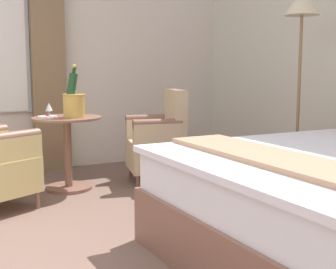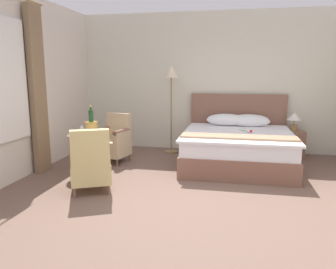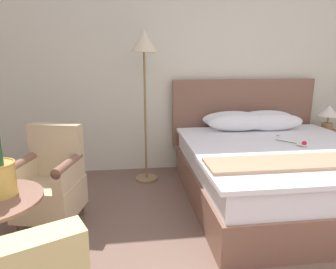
{
  "view_description": "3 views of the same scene",
  "coord_description": "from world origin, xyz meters",
  "px_view_note": "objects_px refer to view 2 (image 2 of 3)",
  "views": [
    {
      "loc": [
        2.46,
        -0.22,
        1.13
      ],
      "look_at": [
        -0.84,
        1.51,
        0.6
      ],
      "focal_mm": 50.0,
      "sensor_mm": 36.0,
      "label": 1
    },
    {
      "loc": [
        0.57,
        -3.97,
        1.68
      ],
      "look_at": [
        -0.56,
        1.64,
        0.61
      ],
      "focal_mm": 35.0,
      "sensor_mm": 36.0,
      "label": 2
    },
    {
      "loc": [
        -0.9,
        -0.84,
        1.51
      ],
      "look_at": [
        -0.54,
        1.94,
        0.81
      ],
      "focal_mm": 32.0,
      "sensor_mm": 36.0,
      "label": 3
    }
  ],
  "objects_px": {
    "bed": "(237,145)",
    "armchair_facing_bed": "(91,164)",
    "bedside_lamp": "(294,118)",
    "wine_glass_near_bucket": "(82,127)",
    "floor_lamp_brass": "(171,80)",
    "side_table_round": "(88,152)",
    "nightstand": "(292,144)",
    "armchair_by_window": "(114,140)",
    "champagne_bucket": "(91,126)",
    "wine_glass_near_edge": "(87,131)",
    "snack_plate": "(79,136)"
  },
  "relations": [
    {
      "from": "bed",
      "to": "floor_lamp_brass",
      "type": "distance_m",
      "value": 1.93
    },
    {
      "from": "bedside_lamp",
      "to": "wine_glass_near_bucket",
      "type": "relative_size",
      "value": 2.43
    },
    {
      "from": "bed",
      "to": "wine_glass_near_bucket",
      "type": "height_order",
      "value": "bed"
    },
    {
      "from": "champagne_bucket",
      "to": "armchair_facing_bed",
      "type": "height_order",
      "value": "champagne_bucket"
    },
    {
      "from": "bedside_lamp",
      "to": "wine_glass_near_bucket",
      "type": "height_order",
      "value": "bedside_lamp"
    },
    {
      "from": "bedside_lamp",
      "to": "champagne_bucket",
      "type": "bearing_deg",
      "value": -152.23
    },
    {
      "from": "champagne_bucket",
      "to": "wine_glass_near_edge",
      "type": "xyz_separation_m",
      "value": [
        0.03,
        -0.23,
        -0.05
      ]
    },
    {
      "from": "wine_glass_near_edge",
      "to": "armchair_by_window",
      "type": "xyz_separation_m",
      "value": [
        0.04,
        1.07,
        -0.37
      ]
    },
    {
      "from": "bed",
      "to": "armchair_by_window",
      "type": "height_order",
      "value": "bed"
    },
    {
      "from": "champagne_bucket",
      "to": "wine_glass_near_edge",
      "type": "relative_size",
      "value": 3.38
    },
    {
      "from": "floor_lamp_brass",
      "to": "side_table_round",
      "type": "xyz_separation_m",
      "value": [
        -1.06,
        -1.83,
        -1.15
      ]
    },
    {
      "from": "snack_plate",
      "to": "floor_lamp_brass",
      "type": "bearing_deg",
      "value": 60.52
    },
    {
      "from": "floor_lamp_brass",
      "to": "champagne_bucket",
      "type": "bearing_deg",
      "value": -119.38
    },
    {
      "from": "bedside_lamp",
      "to": "floor_lamp_brass",
      "type": "bearing_deg",
      "value": -178.76
    },
    {
      "from": "side_table_round",
      "to": "armchair_facing_bed",
      "type": "bearing_deg",
      "value": -62.33
    },
    {
      "from": "bed",
      "to": "armchair_by_window",
      "type": "distance_m",
      "value": 2.33
    },
    {
      "from": "floor_lamp_brass",
      "to": "side_table_round",
      "type": "distance_m",
      "value": 2.4
    },
    {
      "from": "wine_glass_near_bucket",
      "to": "armchair_facing_bed",
      "type": "height_order",
      "value": "armchair_facing_bed"
    },
    {
      "from": "champagne_bucket",
      "to": "wine_glass_near_bucket",
      "type": "bearing_deg",
      "value": 165.55
    },
    {
      "from": "nightstand",
      "to": "bedside_lamp",
      "type": "relative_size",
      "value": 1.49
    },
    {
      "from": "side_table_round",
      "to": "bedside_lamp",
      "type": "bearing_deg",
      "value": 28.0
    },
    {
      "from": "bed",
      "to": "floor_lamp_brass",
      "type": "bearing_deg",
      "value": 154.13
    },
    {
      "from": "nightstand",
      "to": "side_table_round",
      "type": "relative_size",
      "value": 0.8
    },
    {
      "from": "nightstand",
      "to": "snack_plate",
      "type": "xyz_separation_m",
      "value": [
        -3.6,
        -2.04,
        0.42
      ]
    },
    {
      "from": "nightstand",
      "to": "armchair_facing_bed",
      "type": "distance_m",
      "value": 4.1
    },
    {
      "from": "bed",
      "to": "bedside_lamp",
      "type": "relative_size",
      "value": 5.96
    },
    {
      "from": "floor_lamp_brass",
      "to": "champagne_bucket",
      "type": "xyz_separation_m",
      "value": [
        -1.0,
        -1.78,
        -0.71
      ]
    },
    {
      "from": "snack_plate",
      "to": "armchair_facing_bed",
      "type": "xyz_separation_m",
      "value": [
        0.45,
        -0.57,
        -0.27
      ]
    },
    {
      "from": "snack_plate",
      "to": "wine_glass_near_edge",
      "type": "bearing_deg",
      "value": -6.76
    },
    {
      "from": "snack_plate",
      "to": "nightstand",
      "type": "bearing_deg",
      "value": 29.59
    },
    {
      "from": "armchair_facing_bed",
      "to": "side_table_round",
      "type": "bearing_deg",
      "value": 117.67
    },
    {
      "from": "wine_glass_near_edge",
      "to": "wine_glass_near_bucket",
      "type": "bearing_deg",
      "value": 128.33
    },
    {
      "from": "nightstand",
      "to": "side_table_round",
      "type": "distance_m",
      "value": 4.01
    },
    {
      "from": "nightstand",
      "to": "wine_glass_near_bucket",
      "type": "distance_m",
      "value": 4.11
    },
    {
      "from": "nightstand",
      "to": "floor_lamp_brass",
      "type": "height_order",
      "value": "floor_lamp_brass"
    },
    {
      "from": "champagne_bucket",
      "to": "wine_glass_near_bucket",
      "type": "height_order",
      "value": "champagne_bucket"
    },
    {
      "from": "champagne_bucket",
      "to": "wine_glass_near_bucket",
      "type": "xyz_separation_m",
      "value": [
        -0.2,
        0.05,
        -0.04
      ]
    },
    {
      "from": "bedside_lamp",
      "to": "wine_glass_near_bucket",
      "type": "distance_m",
      "value": 4.08
    },
    {
      "from": "wine_glass_near_edge",
      "to": "bedside_lamp",
      "type": "bearing_deg",
      "value": 30.88
    },
    {
      "from": "bed",
      "to": "champagne_bucket",
      "type": "bearing_deg",
      "value": -155.06
    },
    {
      "from": "armchair_facing_bed",
      "to": "wine_glass_near_edge",
      "type": "bearing_deg",
      "value": 118.27
    },
    {
      "from": "armchair_by_window",
      "to": "bed",
      "type": "bearing_deg",
      "value": 6.66
    },
    {
      "from": "bedside_lamp",
      "to": "armchair_by_window",
      "type": "height_order",
      "value": "armchair_by_window"
    },
    {
      "from": "floor_lamp_brass",
      "to": "bedside_lamp",
      "type": "bearing_deg",
      "value": 1.24
    },
    {
      "from": "bed",
      "to": "armchair_facing_bed",
      "type": "bearing_deg",
      "value": -137.31
    },
    {
      "from": "wine_glass_near_edge",
      "to": "armchair_by_window",
      "type": "bearing_deg",
      "value": 87.64
    },
    {
      "from": "snack_plate",
      "to": "side_table_round",
      "type": "bearing_deg",
      "value": 68.69
    },
    {
      "from": "nightstand",
      "to": "floor_lamp_brass",
      "type": "distance_m",
      "value": 2.78
    },
    {
      "from": "bedside_lamp",
      "to": "champagne_bucket",
      "type": "relative_size",
      "value": 0.76
    },
    {
      "from": "nightstand",
      "to": "wine_glass_near_edge",
      "type": "height_order",
      "value": "wine_glass_near_edge"
    }
  ]
}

